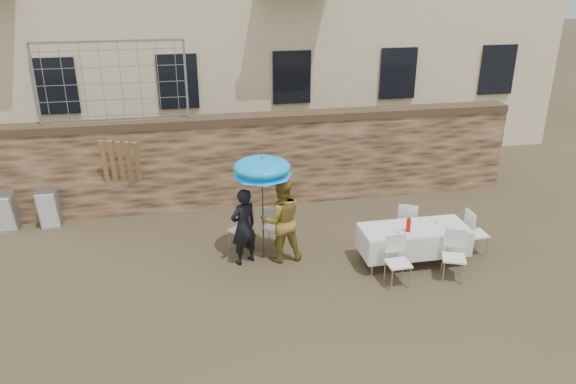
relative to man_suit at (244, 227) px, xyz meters
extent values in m
plane|color=brown|center=(0.51, -2.07, -0.79)|extent=(80.00, 80.00, 0.00)
cube|color=brown|center=(0.51, 2.93, 0.31)|extent=(13.00, 0.50, 2.20)
imported|color=black|center=(0.00, 0.00, 0.00)|extent=(0.69, 0.61, 1.58)
imported|color=gold|center=(0.75, 0.00, 0.08)|extent=(0.88, 0.71, 1.74)
cylinder|color=#3F3F44|center=(0.40, 0.10, 0.11)|extent=(0.03, 0.03, 1.80)
cone|color=#0BA2FF|center=(0.40, 0.10, 1.12)|extent=(1.15, 1.15, 0.22)
cube|color=white|center=(3.29, -0.62, -0.04)|extent=(2.10, 0.85, 0.05)
cylinder|color=silver|center=(2.34, -0.97, -0.42)|extent=(0.04, 0.04, 0.74)
cylinder|color=silver|center=(4.24, -0.97, -0.42)|extent=(0.04, 0.04, 0.74)
cylinder|color=silver|center=(2.34, -0.28, -0.42)|extent=(0.04, 0.04, 0.74)
cylinder|color=silver|center=(4.24, -0.28, -0.42)|extent=(0.04, 0.04, 0.74)
cylinder|color=red|center=(3.09, -0.77, 0.11)|extent=(0.09, 0.09, 0.26)
camera|label=1|loc=(-0.98, -9.84, 4.84)|focal=35.00mm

